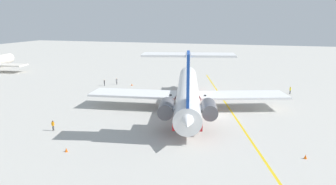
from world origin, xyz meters
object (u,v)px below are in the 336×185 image
(ground_crew_portside, at_px, (104,82))
(safety_cone_tail, at_px, (132,85))
(main_jetliner, at_px, (188,93))
(safety_cone_wingtip, at_px, (66,150))
(safety_cone_nose, at_px, (305,157))
(ground_crew_near_nose, at_px, (53,124))
(ground_crew_near_tail, at_px, (117,80))
(ground_crew_starboard, at_px, (290,89))

(ground_crew_portside, bearing_deg, safety_cone_tail, -157.29)
(main_jetliner, relative_size, safety_cone_wingtip, 78.82)
(main_jetliner, distance_m, safety_cone_nose, 26.05)
(safety_cone_nose, bearing_deg, ground_crew_near_nose, 89.98)
(ground_crew_near_tail, xyz_separation_m, safety_cone_wingtip, (-42.96, -12.81, -0.83))
(ground_crew_starboard, bearing_deg, ground_crew_near_tail, -131.79)
(ground_crew_portside, relative_size, safety_cone_wingtip, 2.99)
(main_jetliner, distance_m, safety_cone_wingtip, 26.50)
(main_jetliner, relative_size, safety_cone_nose, 78.82)
(ground_crew_near_tail, distance_m, ground_crew_portside, 3.42)
(safety_cone_nose, distance_m, safety_cone_wingtip, 30.95)
(ground_crew_portside, bearing_deg, ground_crew_near_tail, -129.41)
(safety_cone_tail, bearing_deg, ground_crew_near_nose, -177.38)
(main_jetliner, relative_size, safety_cone_tail, 78.82)
(main_jetliner, xyz_separation_m, ground_crew_starboard, (20.18, -19.92, -2.33))
(ground_crew_near_tail, height_order, ground_crew_starboard, ground_crew_starboard)
(ground_crew_near_tail, relative_size, ground_crew_portside, 1.06)
(ground_crew_starboard, relative_size, safety_cone_wingtip, 3.29)
(ground_crew_portside, bearing_deg, safety_cone_wingtip, 115.08)
(safety_cone_wingtip, bearing_deg, safety_cone_nose, -77.65)
(ground_crew_starboard, xyz_separation_m, safety_cone_nose, (-37.46, 0.68, -0.87))
(ground_crew_near_nose, bearing_deg, safety_cone_wingtip, 179.38)
(main_jetliner, distance_m, safety_cone_tail, 27.21)
(ground_crew_near_tail, xyz_separation_m, safety_cone_tail, (-0.22, -4.45, -0.83))
(ground_crew_portside, bearing_deg, safety_cone_nose, 147.80)
(ground_crew_near_nose, bearing_deg, main_jetliner, -91.69)
(safety_cone_wingtip, bearing_deg, ground_crew_near_nose, 45.34)
(ground_crew_near_tail, distance_m, safety_cone_nose, 56.34)
(ground_crew_starboard, distance_m, safety_cone_nose, 37.48)
(ground_crew_near_nose, relative_size, ground_crew_near_tail, 0.97)
(ground_crew_near_tail, bearing_deg, ground_crew_starboard, -98.15)
(safety_cone_wingtip, xyz_separation_m, safety_cone_tail, (42.74, 8.37, 0.00))
(safety_cone_tail, bearing_deg, safety_cone_wingtip, -168.92)
(main_jetliner, bearing_deg, ground_crew_starboard, -57.41)
(ground_crew_near_nose, xyz_separation_m, ground_crew_starboard, (37.44, -37.63, 0.07))
(main_jetliner, bearing_deg, safety_cone_tail, 33.00)
(main_jetliner, xyz_separation_m, safety_cone_tail, (18.84, 19.36, -3.20))
(safety_cone_tail, bearing_deg, ground_crew_near_tail, 87.11)
(main_jetliner, bearing_deg, ground_crew_near_tail, 38.54)
(safety_cone_wingtip, height_order, safety_cone_tail, same)
(ground_crew_portside, xyz_separation_m, safety_cone_tail, (2.24, -6.82, -0.77))
(ground_crew_near_tail, height_order, safety_cone_wingtip, ground_crew_near_tail)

